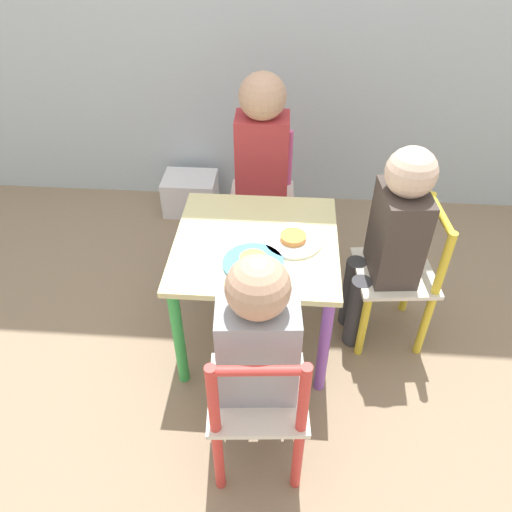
{
  "coord_description": "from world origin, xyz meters",
  "views": [
    {
      "loc": [
        0.09,
        -1.25,
        1.42
      ],
      "look_at": [
        0.0,
        0.0,
        0.37
      ],
      "focal_mm": 35.0,
      "sensor_mm": 36.0,
      "label": 1
    }
  ],
  "objects_px": {
    "storage_bin": "(191,194)",
    "plate_right": "(293,240)",
    "chair_pink": "(262,199)",
    "plate_front": "(253,262)",
    "chair_red": "(258,405)",
    "child_back": "(262,158)",
    "child_front": "(258,345)",
    "child_right": "(391,235)",
    "kids_table": "(256,257)",
    "chair_yellow": "(400,277)"
  },
  "relations": [
    {
      "from": "storage_bin",
      "to": "plate_right",
      "type": "bearing_deg",
      "value": -57.71
    },
    {
      "from": "chair_pink",
      "to": "plate_front",
      "type": "distance_m",
      "value": 0.64
    },
    {
      "from": "chair_red",
      "to": "chair_pink",
      "type": "xyz_separation_m",
      "value": [
        -0.05,
        0.99,
        0.0
      ]
    },
    {
      "from": "child_back",
      "to": "child_front",
      "type": "bearing_deg",
      "value": -88.27
    },
    {
      "from": "chair_pink",
      "to": "child_right",
      "type": "distance_m",
      "value": 0.66
    },
    {
      "from": "storage_bin",
      "to": "chair_red",
      "type": "bearing_deg",
      "value": -71.87
    },
    {
      "from": "child_back",
      "to": "storage_bin",
      "type": "relative_size",
      "value": 3.23
    },
    {
      "from": "kids_table",
      "to": "child_right",
      "type": "height_order",
      "value": "child_right"
    },
    {
      "from": "child_front",
      "to": "kids_table",
      "type": "bearing_deg",
      "value": -90.0
    },
    {
      "from": "child_back",
      "to": "plate_right",
      "type": "relative_size",
      "value": 4.42
    },
    {
      "from": "child_right",
      "to": "plate_front",
      "type": "bearing_deg",
      "value": -75.18
    },
    {
      "from": "plate_front",
      "to": "child_front",
      "type": "bearing_deg",
      "value": -83.53
    },
    {
      "from": "chair_pink",
      "to": "child_right",
      "type": "xyz_separation_m",
      "value": [
        0.44,
        -0.45,
        0.18
      ]
    },
    {
      "from": "kids_table",
      "to": "child_front",
      "type": "xyz_separation_m",
      "value": [
        0.04,
        -0.43,
        0.07
      ]
    },
    {
      "from": "kids_table",
      "to": "child_front",
      "type": "height_order",
      "value": "child_front"
    },
    {
      "from": "child_back",
      "to": "plate_right",
      "type": "bearing_deg",
      "value": -74.92
    },
    {
      "from": "chair_red",
      "to": "plate_front",
      "type": "relative_size",
      "value": 2.88
    },
    {
      "from": "chair_yellow",
      "to": "plate_right",
      "type": "relative_size",
      "value": 2.92
    },
    {
      "from": "plate_front",
      "to": "plate_right",
      "type": "height_order",
      "value": "same"
    },
    {
      "from": "chair_yellow",
      "to": "storage_bin",
      "type": "distance_m",
      "value": 1.15
    },
    {
      "from": "chair_yellow",
      "to": "child_back",
      "type": "bearing_deg",
      "value": -133.21
    },
    {
      "from": "child_right",
      "to": "storage_bin",
      "type": "relative_size",
      "value": 3.0
    },
    {
      "from": "plate_front",
      "to": "child_back",
      "type": "bearing_deg",
      "value": 90.97
    },
    {
      "from": "kids_table",
      "to": "plate_front",
      "type": "height_order",
      "value": "plate_front"
    },
    {
      "from": "chair_red",
      "to": "storage_bin",
      "type": "height_order",
      "value": "chair_red"
    },
    {
      "from": "chair_yellow",
      "to": "child_right",
      "type": "bearing_deg",
      "value": -90.0
    },
    {
      "from": "child_front",
      "to": "child_back",
      "type": "height_order",
      "value": "child_back"
    },
    {
      "from": "kids_table",
      "to": "storage_bin",
      "type": "distance_m",
      "value": 0.91
    },
    {
      "from": "chair_yellow",
      "to": "child_back",
      "type": "xyz_separation_m",
      "value": [
        -0.5,
        0.39,
        0.23
      ]
    },
    {
      "from": "chair_pink",
      "to": "plate_right",
      "type": "relative_size",
      "value": 2.92
    },
    {
      "from": "child_front",
      "to": "plate_right",
      "type": "xyz_separation_m",
      "value": [
        0.08,
        0.43,
        0.01
      ]
    },
    {
      "from": "child_front",
      "to": "plate_front",
      "type": "xyz_separation_m",
      "value": [
        -0.04,
        0.31,
        0.01
      ]
    },
    {
      "from": "kids_table",
      "to": "storage_bin",
      "type": "height_order",
      "value": "kids_table"
    },
    {
      "from": "chair_pink",
      "to": "plate_right",
      "type": "distance_m",
      "value": 0.54
    },
    {
      "from": "chair_pink",
      "to": "child_back",
      "type": "height_order",
      "value": "child_back"
    },
    {
      "from": "chair_red",
      "to": "plate_right",
      "type": "distance_m",
      "value": 0.53
    },
    {
      "from": "child_right",
      "to": "child_front",
      "type": "bearing_deg",
      "value": -45.44
    },
    {
      "from": "chair_red",
      "to": "kids_table",
      "type": "bearing_deg",
      "value": -90.0
    },
    {
      "from": "chair_pink",
      "to": "child_back",
      "type": "xyz_separation_m",
      "value": [
        0.0,
        -0.06,
        0.23
      ]
    },
    {
      "from": "kids_table",
      "to": "chair_yellow",
      "type": "xyz_separation_m",
      "value": [
        0.49,
        0.05,
        -0.1
      ]
    },
    {
      "from": "storage_bin",
      "to": "child_front",
      "type": "bearing_deg",
      "value": -71.22
    },
    {
      "from": "child_right",
      "to": "plate_front",
      "type": "height_order",
      "value": "child_right"
    },
    {
      "from": "child_right",
      "to": "kids_table",
      "type": "bearing_deg",
      "value": -90.0
    },
    {
      "from": "child_front",
      "to": "child_back",
      "type": "bearing_deg",
      "value": -91.75
    },
    {
      "from": "chair_red",
      "to": "plate_front",
      "type": "distance_m",
      "value": 0.42
    },
    {
      "from": "child_front",
      "to": "plate_front",
      "type": "height_order",
      "value": "child_front"
    },
    {
      "from": "plate_front",
      "to": "plate_right",
      "type": "xyz_separation_m",
      "value": [
        0.12,
        0.12,
        -0.0
      ]
    },
    {
      "from": "child_back",
      "to": "chair_yellow",
      "type": "bearing_deg",
      "value": -38.98
    },
    {
      "from": "child_right",
      "to": "storage_bin",
      "type": "height_order",
      "value": "child_right"
    },
    {
      "from": "kids_table",
      "to": "child_right",
      "type": "bearing_deg",
      "value": 5.46
    }
  ]
}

